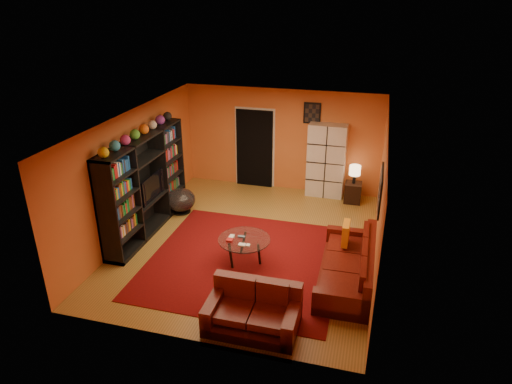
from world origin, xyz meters
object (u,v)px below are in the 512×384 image
(sofa, at_px, (352,267))
(coffee_table, at_px, (244,241))
(storage_cabinet, at_px, (326,161))
(loveseat, at_px, (254,310))
(bowl_chair, at_px, (180,200))
(table_lamp, at_px, (355,171))
(tv, at_px, (149,187))
(side_table, at_px, (353,192))
(entertainment_unit, at_px, (145,185))

(sofa, height_order, coffee_table, sofa)
(storage_cabinet, bearing_deg, coffee_table, -105.59)
(loveseat, bearing_deg, storage_cabinet, -4.82)
(bowl_chair, height_order, table_lamp, table_lamp)
(sofa, relative_size, storage_cabinet, 1.26)
(loveseat, xyz_separation_m, bowl_chair, (-2.71, 3.36, 0.02))
(tv, relative_size, table_lamp, 2.04)
(tv, height_order, bowl_chair, tv)
(bowl_chair, bearing_deg, storage_cabinet, 30.78)
(sofa, distance_m, loveseat, 2.12)
(sofa, height_order, side_table, sofa)
(loveseat, distance_m, storage_cabinet, 5.28)
(side_table, bearing_deg, entertainment_unit, -148.50)
(storage_cabinet, bearing_deg, sofa, -73.92)
(tv, xyz_separation_m, table_lamp, (4.13, 2.52, -0.17))
(entertainment_unit, distance_m, tv, 0.09)
(side_table, bearing_deg, sofa, -86.09)
(loveseat, relative_size, bowl_chair, 2.01)
(bowl_chair, xyz_separation_m, side_table, (3.85, 1.63, -0.06))
(entertainment_unit, bearing_deg, table_lamp, 31.50)
(tv, distance_m, loveseat, 3.93)
(tv, bearing_deg, sofa, -101.14)
(entertainment_unit, xyz_separation_m, tv, (0.05, 0.04, -0.06))
(coffee_table, bearing_deg, storage_cabinet, 73.13)
(entertainment_unit, height_order, side_table, entertainment_unit)
(tv, height_order, side_table, tv)
(sofa, bearing_deg, side_table, 93.09)
(tv, height_order, storage_cabinet, storage_cabinet)
(tv, relative_size, sofa, 0.39)
(entertainment_unit, height_order, loveseat, entertainment_unit)
(entertainment_unit, height_order, sofa, entertainment_unit)
(sofa, xyz_separation_m, side_table, (-0.23, 3.38, -0.03))
(tv, relative_size, coffee_table, 0.93)
(entertainment_unit, height_order, bowl_chair, entertainment_unit)
(entertainment_unit, bearing_deg, storage_cabinet, 38.98)
(entertainment_unit, bearing_deg, coffee_table, -17.20)
(sofa, relative_size, bowl_chair, 3.30)
(sofa, height_order, loveseat, same)
(tv, bearing_deg, loveseat, -129.53)
(sofa, height_order, bowl_chair, sofa)
(side_table, bearing_deg, storage_cabinet, 161.95)
(entertainment_unit, distance_m, bowl_chair, 1.24)
(coffee_table, distance_m, bowl_chair, 2.66)
(sofa, relative_size, loveseat, 1.65)
(coffee_table, relative_size, table_lamp, 2.20)
(storage_cabinet, bearing_deg, table_lamp, -16.77)
(entertainment_unit, relative_size, coffee_table, 3.02)
(tv, bearing_deg, storage_cabinet, -51.07)
(entertainment_unit, distance_m, storage_cabinet, 4.45)
(sofa, height_order, table_lamp, table_lamp)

